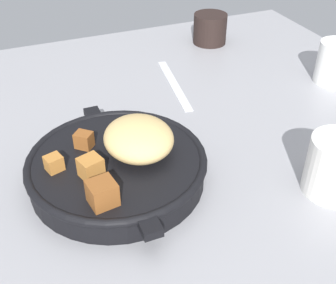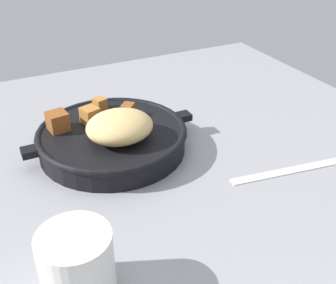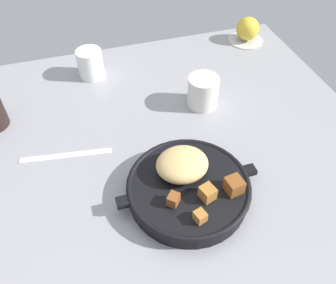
% 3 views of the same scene
% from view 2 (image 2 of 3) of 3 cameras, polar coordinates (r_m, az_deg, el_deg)
% --- Properties ---
extents(ground_plane, '(1.04, 1.01, 0.02)m').
position_cam_2_polar(ground_plane, '(0.66, -2.74, -6.13)').
color(ground_plane, gray).
extents(cast_iron_skillet, '(0.30, 0.25, 0.08)m').
position_cam_2_polar(cast_iron_skillet, '(0.71, -7.52, 0.83)').
color(cast_iron_skillet, black).
rests_on(cast_iron_skillet, ground_plane).
extents(butter_knife, '(0.21, 0.05, 0.00)m').
position_cam_2_polar(butter_knife, '(0.70, 16.44, -3.65)').
color(butter_knife, silver).
rests_on(butter_knife, ground_plane).
extents(ceramic_mug_white, '(0.08, 0.08, 0.08)m').
position_cam_2_polar(ceramic_mug_white, '(0.47, -12.23, -16.03)').
color(ceramic_mug_white, silver).
rests_on(ceramic_mug_white, ground_plane).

